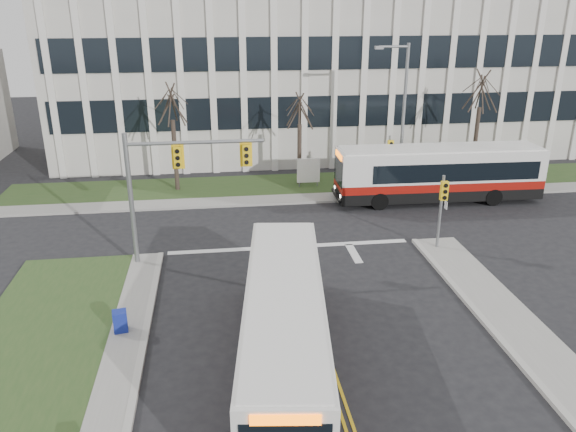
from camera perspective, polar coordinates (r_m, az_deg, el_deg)
The scene contains 15 objects.
ground at distance 20.95m, azimuth 3.22°, elevation -12.23°, with size 120.00×120.00×0.00m, color black.
sidewalk_cross at distance 35.37m, azimuth 6.69°, elevation 1.98°, with size 44.00×1.60×0.14m, color #9E9B93.
building_lawn at distance 37.96m, azimuth 5.68°, elevation 3.32°, with size 44.00×5.00×0.12m, color #2B471E.
office_building at distance 48.28m, azimuth 2.67°, elevation 14.38°, with size 40.00×16.00×12.00m, color beige.
mast_arm_signal at distance 25.51m, azimuth -12.15°, elevation 4.06°, with size 6.11×0.38×6.20m.
signal_pole_near at distance 27.83m, azimuth 15.39°, elevation 1.38°, with size 0.34×0.39×3.80m.
signal_pole_far at distance 35.45m, azimuth 10.24°, elevation 5.94°, with size 0.34×0.39×3.80m.
streetlight at distance 35.88m, azimuth 11.42°, elevation 10.45°, with size 2.15×0.25×9.20m.
directory_sign at distance 36.69m, azimuth 2.09°, elevation 4.60°, with size 1.50×0.12×2.00m.
tree_left at distance 35.81m, azimuth -11.74°, elevation 10.92°, with size 1.80×1.80×7.70m.
tree_mid at distance 36.43m, azimuth 1.20°, elevation 10.50°, with size 1.80×1.80×6.82m.
tree_right at distance 39.69m, azimuth 19.03°, elevation 11.76°, with size 1.80×1.80×8.25m.
bus_main at distance 18.53m, azimuth -0.37°, elevation -11.52°, with size 2.45×11.29×3.01m, color silver, non-canonical shape.
bus_cross at distance 35.33m, azimuth 15.02°, elevation 4.06°, with size 2.67×12.34×3.29m, color silver, non-canonical shape.
newspaper_box_blue at distance 21.76m, azimuth -16.66°, elevation -10.35°, with size 0.50×0.45×0.95m, color navy.
Camera 1 is at (-3.43, -17.22, 11.42)m, focal length 35.00 mm.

